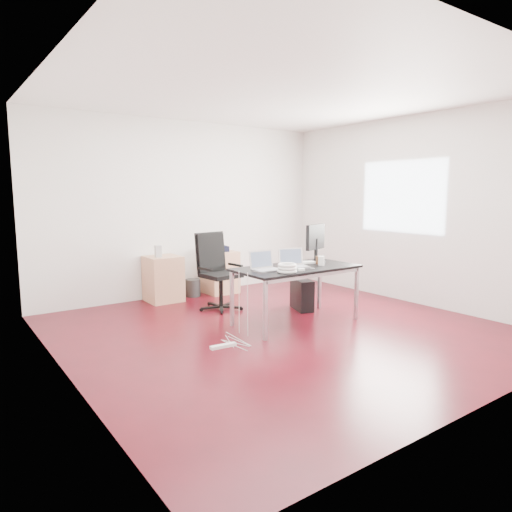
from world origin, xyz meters
TOP-DOWN VIEW (x-y plane):
  - room_shell at (0.04, 0.00)m, footprint 5.00×5.00m
  - desk at (0.34, 0.14)m, footprint 1.60×0.80m
  - office_chair at (-0.11, 1.36)m, footprint 0.53×0.55m
  - filing_cabinet_left at (-0.56, 2.23)m, footprint 0.50×0.50m
  - filing_cabinet_right at (0.46, 2.23)m, footprint 0.50×0.50m
  - pc_tower at (0.84, 0.59)m, footprint 0.34×0.49m
  - wastebasket at (-0.04, 2.25)m, footprint 0.29×0.29m
  - power_strip at (-0.93, -0.14)m, footprint 0.30×0.08m
  - laptop_left at (-0.13, 0.18)m, footprint 0.35×0.27m
  - laptop_right at (0.31, 0.16)m, footprint 0.39×0.34m
  - monitor at (0.83, 0.32)m, footprint 0.44×0.26m
  - keyboard at (0.55, 0.34)m, footprint 0.46×0.30m
  - cup_white at (0.68, 0.04)m, footprint 0.09×0.09m
  - cup_brown at (0.74, 0.15)m, footprint 0.10×0.10m
  - cable_coil at (-0.02, -0.11)m, footprint 0.24×0.24m
  - power_adapter at (0.20, -0.12)m, footprint 0.09×0.09m
  - speaker at (-0.66, 2.17)m, footprint 0.10×0.09m
  - navy_garment at (0.42, 2.21)m, footprint 0.33×0.28m

SIDE VIEW (x-z plane):
  - power_strip at x=-0.93m, z-range 0.00..0.04m
  - wastebasket at x=-0.04m, z-range 0.00..0.28m
  - pc_tower at x=0.84m, z-range 0.00..0.44m
  - filing_cabinet_left at x=-0.56m, z-range 0.00..0.70m
  - filing_cabinet_right at x=0.46m, z-range 0.00..0.70m
  - office_chair at x=-0.11m, z-range 0.06..1.15m
  - desk at x=0.34m, z-range 0.31..1.04m
  - keyboard at x=0.55m, z-range 0.73..0.75m
  - power_adapter at x=0.20m, z-range 0.73..0.76m
  - navy_garment at x=0.42m, z-range 0.70..0.79m
  - cup_brown at x=0.74m, z-range 0.73..0.83m
  - cable_coil at x=-0.02m, z-range 0.73..0.84m
  - laptop_left at x=-0.13m, z-range 0.67..0.90m
  - laptop_right at x=0.31m, z-range 0.67..0.90m
  - speaker at x=-0.66m, z-range 0.70..0.88m
  - cup_white at x=0.68m, z-range 0.73..0.85m
  - monitor at x=0.83m, z-range 0.76..1.27m
  - room_shell at x=0.04m, z-range -1.10..3.90m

